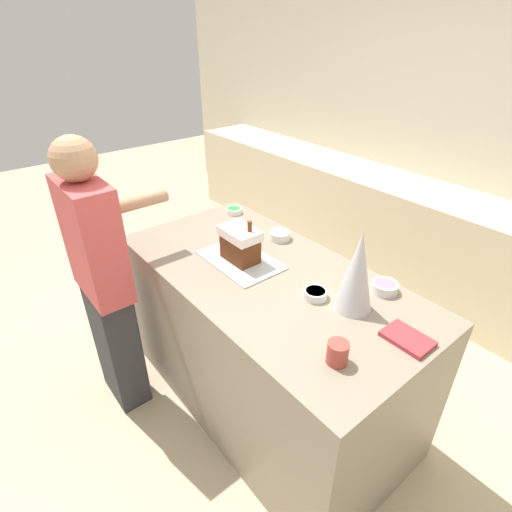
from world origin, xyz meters
The scene contains 15 objects.
ground_plane centered at (0.00, 0.00, 0.00)m, with size 12.00×12.00×0.00m, color #C6B28E.
wall_back centered at (0.00, 2.16, 1.30)m, with size 8.00×0.05×2.60m.
back_cabinet_block centered at (0.00, 1.83, 0.45)m, with size 6.00×0.60×0.90m.
kitchen_island centered at (0.00, 0.00, 0.47)m, with size 1.75×0.88×0.94m.
baking_tray centered at (-0.19, -0.03, 0.95)m, with size 0.46×0.30×0.01m.
gingerbread_house centered at (-0.19, -0.03, 1.05)m, with size 0.22×0.15×0.24m.
decorative_tree centered at (0.46, 0.11, 1.14)m, with size 0.17×0.17×0.39m.
candy_bowl_front_corner centered at (-0.72, 0.31, 0.96)m, with size 0.11×0.11×0.04m.
candy_bowl_center_rear centered at (0.48, 0.34, 0.97)m, with size 0.13×0.13×0.05m.
candy_bowl_near_tray_left centered at (0.30, 0.04, 0.96)m, with size 0.11×0.11×0.04m.
candy_bowl_far_left centered at (-0.49, 0.13, 0.97)m, with size 0.10×0.10×0.05m.
candy_bowl_beside_tree centered at (-0.24, 0.30, 0.97)m, with size 0.12×0.12×0.05m.
cookbook centered at (0.75, 0.12, 0.95)m, with size 0.19×0.13×0.02m.
mug centered at (0.64, -0.20, 0.99)m, with size 0.08×0.08×0.09m.
person centered at (-0.60, -0.66, 0.85)m, with size 0.43×0.54×1.64m.
Camera 1 is at (1.32, -1.14, 2.07)m, focal length 28.00 mm.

